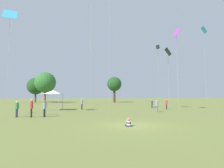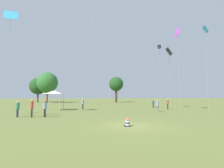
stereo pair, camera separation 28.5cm
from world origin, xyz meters
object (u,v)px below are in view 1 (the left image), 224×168
object	(u,v)px
person_standing_3	(17,108)
person_standing_5	(157,105)
person_standing_0	(31,106)
person_standing_4	(166,103)
distant_tree_0	(36,86)
seated_toddler	(129,123)
person_standing_2	(44,107)
kite_8	(10,16)
kite_2	(168,53)
kite_1	(176,34)
canopy_tent	(53,92)
distant_tree_2	(45,83)
person_standing_1	(82,103)
kite_4	(158,50)
person_standing_7	(152,103)
kite_3	(204,32)
person_standing_6	(45,107)
distant_tree_1	(114,84)

from	to	relation	value
person_standing_3	person_standing_5	distance (m)	16.88
person_standing_0	person_standing_4	xyz separation A→B (m)	(19.26, 6.33, -0.13)
distant_tree_0	seated_toddler	bearing A→B (deg)	-73.71
person_standing_2	distant_tree_0	xyz separation A→B (m)	(-8.73, 44.26, 4.72)
person_standing_4	kite_8	bearing A→B (deg)	-64.53
kite_2	kite_8	bearing A→B (deg)	153.36
kite_2	person_standing_3	bearing A→B (deg)	158.10
person_standing_4	kite_1	distance (m)	10.93
person_standing_4	canopy_tent	distance (m)	18.11
person_standing_3	person_standing_2	bearing A→B (deg)	28.39
seated_toddler	distant_tree_2	distance (m)	48.67
person_standing_0	kite_8	world-z (taller)	kite_8
distant_tree_2	person_standing_1	bearing A→B (deg)	-72.58
kite_4	person_standing_0	bearing A→B (deg)	142.40
person_standing_4	canopy_tent	bearing A→B (deg)	-81.84
person_standing_0	distant_tree_0	distance (m)	47.49
person_standing_2	person_standing_7	bearing A→B (deg)	113.83
seated_toddler	person_standing_0	world-z (taller)	person_standing_0
kite_2	kite_3	xyz separation A→B (m)	(5.99, -0.71, 3.48)
seated_toddler	person_standing_4	bearing A→B (deg)	52.97
seated_toddler	person_standing_0	bearing A→B (deg)	139.87
seated_toddler	distant_tree_2	bearing A→B (deg)	106.61
person_standing_3	kite_3	size ratio (longest dim) A/B	0.13
person_standing_0	distant_tree_0	world-z (taller)	distant_tree_0
person_standing_0	kite_4	bearing A→B (deg)	69.44
person_standing_3	kite_1	xyz separation A→B (m)	(19.79, 1.19, 9.89)
kite_4	person_standing_5	bearing A→B (deg)	168.43
person_standing_2	person_standing_3	size ratio (longest dim) A/B	0.94
seated_toddler	canopy_tent	world-z (taller)	canopy_tent
person_standing_2	person_standing_5	world-z (taller)	person_standing_5
person_standing_2	person_standing_4	size ratio (longest dim) A/B	0.94
kite_2	kite_4	size ratio (longest dim) A/B	0.69
seated_toddler	person_standing_6	world-z (taller)	person_standing_6
person_standing_6	person_standing_7	size ratio (longest dim) A/B	1.13
seated_toddler	person_standing_7	distance (m)	20.21
person_standing_0	person_standing_1	distance (m)	10.83
kite_4	person_standing_7	bearing A→B (deg)	159.88
person_standing_4	kite_8	size ratio (longest dim) A/B	0.14
seated_toddler	kite_4	size ratio (longest dim) A/B	0.04
person_standing_3	distant_tree_0	bearing A→B (deg)	89.08
kite_2	distant_tree_0	size ratio (longest dim) A/B	1.09
person_standing_6	kite_3	xyz separation A→B (m)	(22.91, 3.15, 11.17)
distant_tree_0	canopy_tent	bearing A→B (deg)	-76.53
person_standing_3	person_standing_6	bearing A→B (deg)	-20.44
person_standing_6	kite_3	world-z (taller)	kite_3
person_standing_7	kite_8	bearing A→B (deg)	-45.41
person_standing_6	canopy_tent	world-z (taller)	canopy_tent
person_standing_3	distant_tree_1	distance (m)	43.20
person_standing_4	kite_2	bearing A→B (deg)	-8.50
person_standing_5	person_standing_7	distance (m)	8.32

